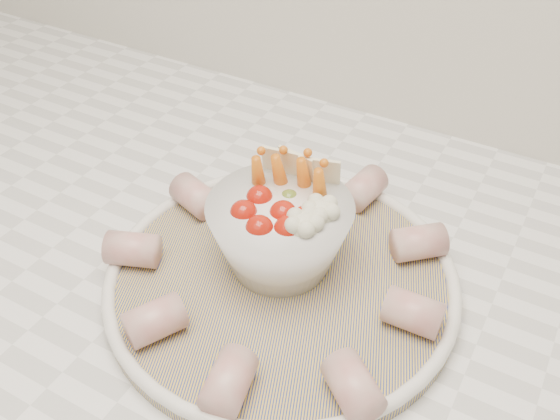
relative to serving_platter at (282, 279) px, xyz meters
The scene contains 3 objects.
serving_platter is the anchor object (origin of this frame).
veggie_bowl 0.05m from the serving_platter, 120.74° to the left, with size 0.13×0.13×0.10m.
cured_meat_rolls 0.02m from the serving_platter, 82.87° to the left, with size 0.30×0.31×0.03m.
Camera 1 is at (0.24, 1.08, 1.34)m, focal length 40.00 mm.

